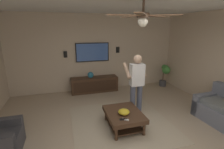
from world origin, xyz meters
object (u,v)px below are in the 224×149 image
person_standing (136,81)px  potted_plant_tall (165,72)px  remote_white (125,119)px  wall_speaker_left (118,50)px  media_console (95,84)px  bowl (124,112)px  coffee_table (124,116)px  vase_round (91,75)px  tv (92,52)px  wall_speaker_right (65,54)px  ceiling_fan (143,17)px  remote_black (123,119)px

person_standing → potted_plant_tall: (1.78, -2.07, -0.36)m
remote_white → wall_speaker_left: (3.14, -0.85, 1.08)m
media_console → potted_plant_tall: 2.88m
person_standing → bowl: bearing=139.9°
coffee_table → vase_round: (2.51, 0.36, 0.36)m
tv → wall_speaker_right: bearing=-90.8°
vase_round → wall_speaker_left: 1.43m
vase_round → media_console: bearing=-78.5°
media_console → wall_speaker_left: wall_speaker_left is taller
media_console → vase_round: size_ratio=7.73×
tv → ceiling_fan: size_ratio=1.03×
wall_speaker_right → tv: bearing=-90.8°
remote_black → wall_speaker_right: bearing=114.3°
person_standing → tv: bearing=20.9°
media_console → bowl: bearing=3.9°
remote_white → ceiling_fan: size_ratio=0.13×
coffee_table → vase_round: bearing=8.1°
remote_black → tv: bearing=97.3°
potted_plant_tall → bowl: potted_plant_tall is taller
person_standing → remote_black: person_standing is taller
media_console → wall_speaker_right: bearing=-104.8°
bowl → wall_speaker_left: bearing=-15.4°
vase_round → potted_plant_tall: bearing=-92.9°
remote_white → person_standing: bearing=-85.9°
vase_round → wall_speaker_right: size_ratio=1.00×
media_console → vase_round: (-0.03, 0.14, 0.39)m
media_console → remote_white: 2.89m
media_console → tv: 1.19m
media_console → potted_plant_tall: size_ratio=1.95×
person_standing → remote_black: bearing=143.7°
potted_plant_tall → wall_speaker_right: (0.43, 3.81, 0.82)m
bowl → ceiling_fan: 2.11m
bowl → coffee_table: bearing=-19.9°
media_console → person_standing: person_standing is taller
remote_white → vase_round: 2.88m
media_console → wall_speaker_left: (0.25, -0.98, 1.22)m
remote_black → coffee_table: bearing=73.1°
wall_speaker_right → ceiling_fan: size_ratio=0.19×
media_console → remote_black: bearing=1.6°
remote_white → wall_speaker_right: 3.46m
media_console → ceiling_fan: bearing=4.2°
remote_black → wall_speaker_left: 3.42m
potted_plant_tall → remote_black: potted_plant_tall is taller
bowl → wall_speaker_left: size_ratio=1.17×
bowl → remote_white: size_ratio=1.72×
person_standing → remote_black: 1.26m
coffee_table → vase_round: vase_round is taller
bowl → remote_white: bowl is taller
potted_plant_tall → wall_speaker_right: wall_speaker_right is taller
tv → remote_black: tv is taller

